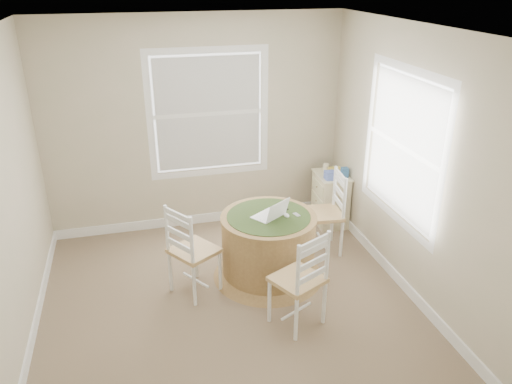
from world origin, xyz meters
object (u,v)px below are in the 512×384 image
object	(u,v)px
laptop	(270,215)
corner_chest	(330,199)
chair_near	(298,279)
chair_right	(323,213)
chair_left	(194,250)
round_table	(268,243)

from	to	relation	value
laptop	corner_chest	xyz separation A→B (m)	(1.09, 0.99, -0.40)
chair_near	chair_right	size ratio (longest dim) A/B	1.00
chair_left	corner_chest	size ratio (longest dim) A/B	1.40
chair_left	corner_chest	distance (m)	2.17
chair_left	chair_right	distance (m)	1.61
chair_near	corner_chest	bearing A→B (deg)	-147.18
chair_left	laptop	bearing A→B (deg)	-118.88
chair_near	chair_right	distance (m)	1.38
round_table	chair_right	size ratio (longest dim) A/B	1.24
chair_left	chair_right	bearing A→B (deg)	-107.19
round_table	chair_left	size ratio (longest dim) A/B	1.24
round_table	laptop	size ratio (longest dim) A/B	2.88
chair_near	chair_right	bearing A→B (deg)	-147.80
laptop	corner_chest	distance (m)	1.52
round_table	chair_near	bearing A→B (deg)	-101.64
chair_near	laptop	bearing A→B (deg)	-114.53
round_table	chair_near	world-z (taller)	chair_near
chair_right	corner_chest	bearing A→B (deg)	156.38
corner_chest	round_table	bearing A→B (deg)	-136.42
chair_right	chair_near	bearing A→B (deg)	-25.49
chair_near	chair_right	world-z (taller)	same
chair_left	chair_near	distance (m)	1.11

